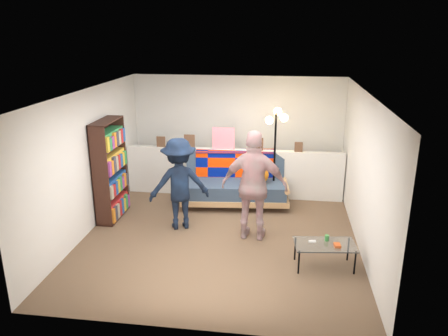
{
  "coord_description": "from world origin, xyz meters",
  "views": [
    {
      "loc": [
        0.97,
        -6.67,
        3.36
      ],
      "look_at": [
        0.0,
        0.4,
        1.05
      ],
      "focal_mm": 35.0,
      "sensor_mm": 36.0,
      "label": 1
    }
  ],
  "objects_px": {
    "person_left": "(179,184)",
    "futon_sofa": "(236,183)",
    "bookshelf": "(110,173)",
    "person_right": "(254,186)",
    "floor_lamp": "(276,137)",
    "coffee_table": "(325,245)"
  },
  "relations": [
    {
      "from": "floor_lamp",
      "to": "person_right",
      "type": "height_order",
      "value": "floor_lamp"
    },
    {
      "from": "futon_sofa",
      "to": "floor_lamp",
      "type": "relative_size",
      "value": 1.13
    },
    {
      "from": "person_left",
      "to": "coffee_table",
      "type": "bearing_deg",
      "value": 136.04
    },
    {
      "from": "futon_sofa",
      "to": "person_right",
      "type": "distance_m",
      "value": 1.62
    },
    {
      "from": "floor_lamp",
      "to": "bookshelf",
      "type": "bearing_deg",
      "value": -159.89
    },
    {
      "from": "futon_sofa",
      "to": "coffee_table",
      "type": "bearing_deg",
      "value": -55.53
    },
    {
      "from": "futon_sofa",
      "to": "floor_lamp",
      "type": "height_order",
      "value": "floor_lamp"
    },
    {
      "from": "person_right",
      "to": "floor_lamp",
      "type": "bearing_deg",
      "value": -96.34
    },
    {
      "from": "futon_sofa",
      "to": "person_left",
      "type": "height_order",
      "value": "person_left"
    },
    {
      "from": "bookshelf",
      "to": "floor_lamp",
      "type": "distance_m",
      "value": 3.16
    },
    {
      "from": "person_left",
      "to": "floor_lamp",
      "type": "bearing_deg",
      "value": -160.72
    },
    {
      "from": "bookshelf",
      "to": "coffee_table",
      "type": "bearing_deg",
      "value": -19.15
    },
    {
      "from": "person_left",
      "to": "futon_sofa",
      "type": "bearing_deg",
      "value": -145.11
    },
    {
      "from": "futon_sofa",
      "to": "person_left",
      "type": "bearing_deg",
      "value": -124.55
    },
    {
      "from": "bookshelf",
      "to": "person_right",
      "type": "distance_m",
      "value": 2.69
    },
    {
      "from": "futon_sofa",
      "to": "floor_lamp",
      "type": "xyz_separation_m",
      "value": [
        0.75,
        0.1,
        0.94
      ]
    },
    {
      "from": "person_left",
      "to": "person_right",
      "type": "distance_m",
      "value": 1.33
    },
    {
      "from": "floor_lamp",
      "to": "futon_sofa",
      "type": "bearing_deg",
      "value": -172.08
    },
    {
      "from": "bookshelf",
      "to": "person_right",
      "type": "relative_size",
      "value": 0.99
    },
    {
      "from": "coffee_table",
      "to": "person_right",
      "type": "bearing_deg",
      "value": 143.99
    },
    {
      "from": "futon_sofa",
      "to": "person_left",
      "type": "relative_size",
      "value": 1.34
    },
    {
      "from": "bookshelf",
      "to": "floor_lamp",
      "type": "height_order",
      "value": "floor_lamp"
    }
  ]
}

